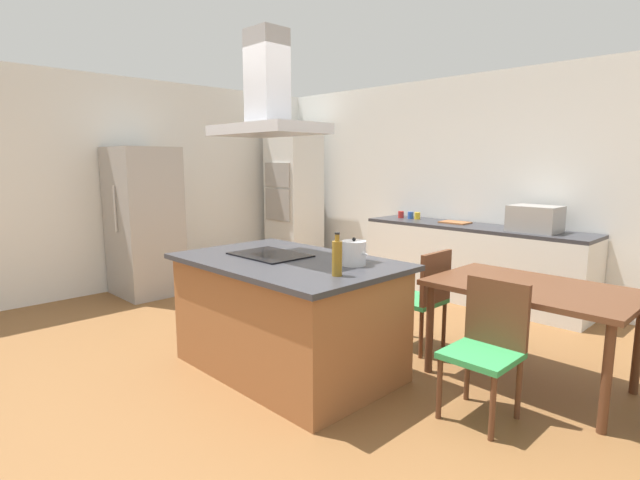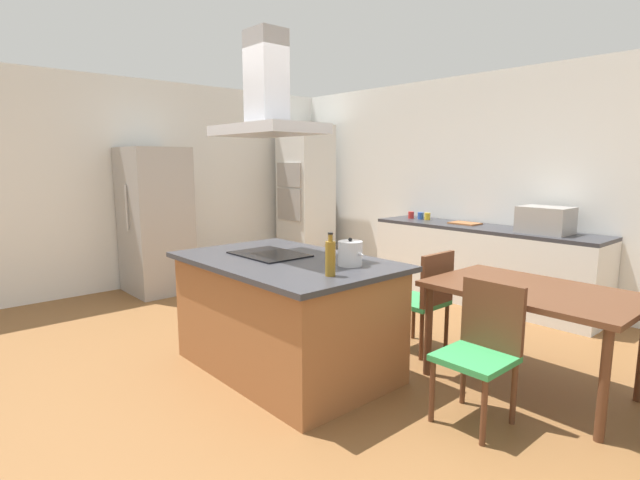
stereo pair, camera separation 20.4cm
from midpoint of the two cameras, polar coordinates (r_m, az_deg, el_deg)
name	(u,v)px [view 2 (the right image)]	position (r m, az deg, el deg)	size (l,w,h in m)	color
ground	(404,327)	(5.08, 10.93, -9.93)	(16.00, 16.00, 0.00)	brown
wall_back	(499,187)	(6.30, 21.10, 5.86)	(7.20, 0.10, 2.70)	white
wall_left	(192,183)	(7.17, -13.97, 6.52)	(0.10, 8.80, 2.70)	white
kitchen_island	(286,314)	(3.90, -2.54, -8.65)	(1.77, 1.14, 0.90)	#995B33
cooktop	(269,254)	(3.95, -4.49, -1.68)	(0.60, 0.44, 0.01)	black
tea_kettle	(350,253)	(3.54, 5.21, -1.57)	(0.23, 0.18, 0.21)	silver
olive_oil_bottle	(330,258)	(3.20, 3.05, -2.08)	(0.07, 0.07, 0.29)	olive
back_counter	(481,264)	(6.07, 19.25, -2.73)	(2.70, 0.62, 0.90)	silver
countertop_microwave	(545,220)	(5.68, 25.82, 2.11)	(0.50, 0.38, 0.28)	#9E9993
coffee_mug_red	(411,215)	(6.60, 11.49, 2.88)	(0.08, 0.08, 0.09)	red
coffee_mug_blue	(421,216)	(6.54, 12.58, 2.78)	(0.08, 0.08, 0.09)	#2D56B2
coffee_mug_yellow	(427,216)	(6.49, 13.34, 2.71)	(0.08, 0.08, 0.09)	gold
cutting_board	(465,223)	(6.17, 17.51, 1.87)	(0.34, 0.24, 0.02)	#995B33
wall_oven_stack	(306,197)	(7.66, -0.94, 5.08)	(0.70, 0.66, 2.20)	silver
refrigerator	(155,221)	(6.45, -17.85, 2.16)	(0.80, 0.73, 1.82)	#9E9993
dining_table	(532,299)	(3.88, 24.99, -6.34)	(1.40, 0.90, 0.75)	#59331E
chair_facing_island	(482,343)	(3.35, 20.16, -11.28)	(0.42, 0.42, 0.89)	#33934C
chair_at_left_end	(426,295)	(4.35, 13.67, -6.29)	(0.42, 0.42, 0.89)	#33934C
range_hood	(267,102)	(3.91, -4.72, 15.82)	(0.90, 0.55, 0.78)	#ADADB2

